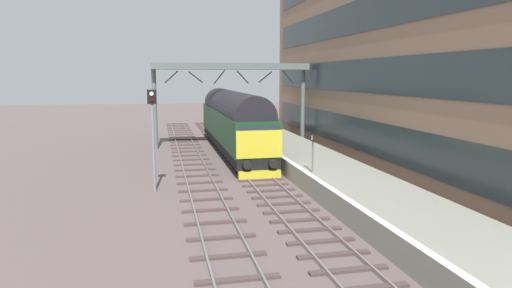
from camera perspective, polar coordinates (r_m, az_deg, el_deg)
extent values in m
plane|color=#675555|center=(26.89, -0.25, -3.83)|extent=(140.00, 140.00, 0.00)
cube|color=gray|center=(26.74, -1.76, -3.75)|extent=(0.07, 60.00, 0.15)
cube|color=gray|center=(27.03, 1.24, -3.61)|extent=(0.07, 60.00, 0.15)
cube|color=#4D3C3D|center=(13.32, 13.90, -17.41)|extent=(2.50, 0.26, 0.09)
cube|color=#4D3C3D|center=(14.30, 11.72, -15.44)|extent=(2.50, 0.26, 0.09)
cube|color=#4D3C3D|center=(15.31, 9.86, -13.70)|extent=(2.50, 0.26, 0.09)
cube|color=#4D3C3D|center=(16.35, 8.25, -12.18)|extent=(2.50, 0.26, 0.09)
cube|color=#4D3C3D|center=(17.41, 6.85, -10.83)|extent=(2.50, 0.26, 0.09)
cube|color=#4D3C3D|center=(18.48, 5.62, -9.63)|extent=(2.50, 0.26, 0.09)
cube|color=#4D3C3D|center=(19.57, 4.54, -8.56)|extent=(2.50, 0.26, 0.09)
cube|color=#4D3C3D|center=(20.67, 3.57, -7.60)|extent=(2.50, 0.26, 0.09)
cube|color=#4D3C3D|center=(21.79, 2.71, -6.74)|extent=(2.50, 0.26, 0.09)
cube|color=#4D3C3D|center=(22.91, 1.94, -5.96)|extent=(2.50, 0.26, 0.09)
cube|color=#4D3C3D|center=(24.04, 1.24, -5.25)|extent=(2.50, 0.26, 0.09)
cube|color=#4D3C3D|center=(25.17, 0.60, -4.61)|extent=(2.50, 0.26, 0.09)
cube|color=#4D3C3D|center=(26.31, 0.02, -4.02)|extent=(2.50, 0.26, 0.09)
cube|color=#4D3C3D|center=(27.46, -0.51, -3.48)|extent=(2.50, 0.26, 0.09)
cube|color=#4D3C3D|center=(28.61, -1.00, -2.98)|extent=(2.50, 0.26, 0.09)
cube|color=#4D3C3D|center=(29.76, -1.45, -2.52)|extent=(2.50, 0.26, 0.09)
cube|color=#4D3C3D|center=(30.92, -1.87, -2.09)|extent=(2.50, 0.26, 0.09)
cube|color=#4D3C3D|center=(32.08, -2.25, -1.70)|extent=(2.50, 0.26, 0.09)
cube|color=#4D3C3D|center=(33.25, -2.61, -1.33)|extent=(2.50, 0.26, 0.09)
cube|color=#4D3C3D|center=(34.41, -2.95, -0.99)|extent=(2.50, 0.26, 0.09)
cube|color=#4D3C3D|center=(35.58, -3.26, -0.67)|extent=(2.50, 0.26, 0.09)
cube|color=#4D3C3D|center=(36.75, -3.55, -0.37)|extent=(2.50, 0.26, 0.09)
cube|color=#4D3C3D|center=(37.92, -3.82, -0.09)|extent=(2.50, 0.26, 0.09)
cube|color=#4D3C3D|center=(39.10, -4.08, 0.17)|extent=(2.50, 0.26, 0.09)
cube|color=#4D3C3D|center=(40.27, -4.32, 0.42)|extent=(2.50, 0.26, 0.09)
cube|color=#4D3C3D|center=(41.45, -4.55, 0.66)|extent=(2.50, 0.26, 0.09)
cube|color=#4D3C3D|center=(42.63, -4.77, 0.88)|extent=(2.50, 0.26, 0.09)
cube|color=#4D3C3D|center=(43.81, -4.97, 1.09)|extent=(2.50, 0.26, 0.09)
cube|color=#4D3C3D|center=(44.99, -5.17, 1.29)|extent=(2.50, 0.26, 0.09)
cube|color=#4D3C3D|center=(46.17, -5.35, 1.48)|extent=(2.50, 0.26, 0.09)
cube|color=#4D3C3D|center=(47.35, -5.53, 1.65)|extent=(2.50, 0.26, 0.09)
cube|color=#4D3C3D|center=(48.54, -5.69, 1.83)|extent=(2.50, 0.26, 0.09)
cube|color=#4D3C3D|center=(49.72, -5.85, 1.99)|extent=(2.50, 0.26, 0.09)
cube|color=#4D3C3D|center=(50.91, -6.00, 2.14)|extent=(2.50, 0.26, 0.09)
cube|color=#4D3C3D|center=(52.09, -6.15, 2.29)|extent=(2.50, 0.26, 0.09)
cube|color=#4D3C3D|center=(53.28, -6.29, 2.43)|extent=(2.50, 0.26, 0.09)
cube|color=#4D3C3D|center=(54.46, -6.42, 2.57)|extent=(2.50, 0.26, 0.09)
cube|color=#4D3C3D|center=(55.65, -6.54, 2.69)|extent=(2.50, 0.26, 0.09)
cube|color=slate|center=(26.36, -9.03, -4.04)|extent=(0.07, 60.00, 0.15)
cube|color=slate|center=(26.47, -5.92, -3.92)|extent=(0.07, 60.00, 0.15)
cube|color=#4E3E3C|center=(13.46, -2.34, -16.85)|extent=(2.50, 0.26, 0.09)
cube|color=#4E3E3C|center=(15.01, -3.50, -14.07)|extent=(2.50, 0.26, 0.09)
cube|color=#4E3E3C|center=(16.58, -4.42, -11.80)|extent=(2.50, 0.26, 0.09)
cube|color=#4E3E3C|center=(18.19, -5.17, -9.93)|extent=(2.50, 0.26, 0.09)
cube|color=#4E3E3C|center=(19.81, -5.78, -8.37)|extent=(2.50, 0.26, 0.09)
cube|color=#4E3E3C|center=(21.44, -6.31, -7.04)|extent=(2.50, 0.26, 0.09)
cube|color=#4E3E3C|center=(23.09, -6.75, -5.90)|extent=(2.50, 0.26, 0.09)
cube|color=#4E3E3C|center=(24.75, -7.14, -4.91)|extent=(2.50, 0.26, 0.09)
cube|color=#4E3E3C|center=(26.41, -7.47, -4.05)|extent=(2.50, 0.26, 0.09)
cube|color=#4E3E3C|center=(28.08, -7.77, -3.28)|extent=(2.50, 0.26, 0.09)
cube|color=#4E3E3C|center=(29.75, -8.03, -2.61)|extent=(2.50, 0.26, 0.09)
cube|color=#4E3E3C|center=(31.43, -8.26, -2.00)|extent=(2.50, 0.26, 0.09)
cube|color=#4E3E3C|center=(33.12, -8.47, -1.46)|extent=(2.50, 0.26, 0.09)
cube|color=#4E3E3C|center=(34.80, -8.66, -0.97)|extent=(2.50, 0.26, 0.09)
cube|color=#4E3E3C|center=(36.49, -8.83, -0.52)|extent=(2.50, 0.26, 0.09)
cube|color=#4E3E3C|center=(38.18, -8.98, -0.12)|extent=(2.50, 0.26, 0.09)
cube|color=#4E3E3C|center=(39.87, -9.13, 0.25)|extent=(2.50, 0.26, 0.09)
cube|color=#4E3E3C|center=(41.57, -9.26, 0.59)|extent=(2.50, 0.26, 0.09)
cube|color=#4E3E3C|center=(43.26, -9.38, 0.91)|extent=(2.50, 0.26, 0.09)
cube|color=#4E3E3C|center=(44.96, -9.49, 1.20)|extent=(2.50, 0.26, 0.09)
cube|color=#4E3E3C|center=(46.66, -9.60, 1.47)|extent=(2.50, 0.26, 0.09)
cube|color=#4E3E3C|center=(48.36, -9.69, 1.72)|extent=(2.50, 0.26, 0.09)
cube|color=#4E3E3C|center=(50.06, -9.78, 1.95)|extent=(2.50, 0.26, 0.09)
cube|color=#4E3E3C|center=(51.76, -9.87, 2.17)|extent=(2.50, 0.26, 0.09)
cube|color=#4E3E3C|center=(53.47, -9.94, 2.37)|extent=(2.50, 0.26, 0.09)
cube|color=#4E3E3C|center=(55.17, -10.02, 2.57)|extent=(2.50, 0.26, 0.09)
cube|color=gray|center=(27.75, 7.05, -2.46)|extent=(4.00, 44.00, 1.00)
cube|color=white|center=(27.10, 3.37, -1.58)|extent=(0.30, 44.00, 0.01)
cube|color=#92715B|center=(31.97, 17.37, 11.32)|extent=(5.86, 37.70, 15.02)
cube|color=#2E393C|center=(30.82, 12.11, 1.48)|extent=(0.06, 34.68, 2.10)
cube|color=#2E393C|center=(30.59, 12.34, 8.48)|extent=(0.06, 34.68, 2.10)
cube|color=#2E393C|center=(30.82, 12.57, 15.48)|extent=(0.06, 34.68, 2.10)
cube|color=black|center=(34.15, -2.92, 0.25)|extent=(2.56, 18.15, 0.60)
cube|color=#194321|center=(33.98, -2.93, 2.50)|extent=(2.70, 18.15, 2.10)
cylinder|color=black|center=(33.87, -2.95, 4.57)|extent=(2.56, 16.70, 2.57)
cube|color=yellow|center=(25.12, 0.43, -0.04)|extent=(2.65, 0.08, 1.58)
cube|color=#232D3D|center=(25.03, 0.43, 1.61)|extent=(2.38, 0.04, 0.64)
cube|color=#232D3D|center=(34.19, -0.67, 3.06)|extent=(0.04, 12.71, 0.44)
cylinder|color=black|center=(24.95, -1.14, -2.67)|extent=(0.48, 0.35, 0.48)
cylinder|color=black|center=(25.28, 2.20, -2.53)|extent=(0.48, 0.35, 0.48)
cube|color=yellow|center=(25.38, 0.46, -3.94)|extent=(2.43, 0.36, 0.47)
cylinder|color=black|center=(26.98, -0.34, -2.67)|extent=(1.64, 1.04, 1.04)
cylinder|color=black|center=(28.04, -0.81, -2.23)|extent=(1.64, 1.04, 1.04)
cylinder|color=black|center=(29.10, -1.23, -1.83)|extent=(1.64, 1.04, 1.04)
cylinder|color=black|center=(39.33, -4.15, 0.92)|extent=(1.64, 1.04, 1.04)
cylinder|color=black|center=(40.41, -4.37, 1.13)|extent=(1.64, 1.04, 1.04)
cylinder|color=black|center=(41.50, -4.58, 1.33)|extent=(1.64, 1.04, 1.04)
cylinder|color=gray|center=(22.96, -12.94, 0.32)|extent=(0.14, 0.14, 5.16)
cube|color=black|center=(22.69, -13.13, 5.86)|extent=(0.44, 0.10, 0.71)
cylinder|color=white|center=(22.62, -13.15, 6.25)|extent=(0.20, 0.06, 0.20)
cylinder|color=#500807|center=(22.63, -13.12, 5.54)|extent=(0.20, 0.06, 0.20)
cylinder|color=slate|center=(22.71, 7.23, -1.16)|extent=(0.08, 0.08, 1.93)
cube|color=black|center=(22.58, 7.19, 0.80)|extent=(0.05, 0.44, 0.36)
cube|color=white|center=(22.57, 7.13, 0.80)|extent=(0.01, 0.20, 0.24)
cylinder|color=slate|center=(36.47, -12.76, 4.28)|extent=(0.36, 0.36, 6.31)
cylinder|color=slate|center=(38.37, 5.96, 4.66)|extent=(0.36, 0.36, 6.31)
cube|color=slate|center=(36.84, -3.20, 9.83)|extent=(12.68, 2.00, 0.50)
cylinder|color=slate|center=(36.38, -10.74, 8.37)|extent=(1.11, 0.10, 1.01)
cylinder|color=slate|center=(36.49, -7.70, 8.44)|extent=(1.17, 0.10, 0.94)
cylinder|color=slate|center=(36.69, -4.69, 8.49)|extent=(0.96, 0.10, 1.15)
cylinder|color=slate|center=(36.99, -1.71, 8.52)|extent=(1.03, 0.10, 1.09)
cylinder|color=slate|center=(37.39, 1.20, 8.52)|extent=(1.16, 0.10, 0.94)
cylinder|color=slate|center=(37.88, 4.05, 8.51)|extent=(0.98, 0.10, 1.13)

